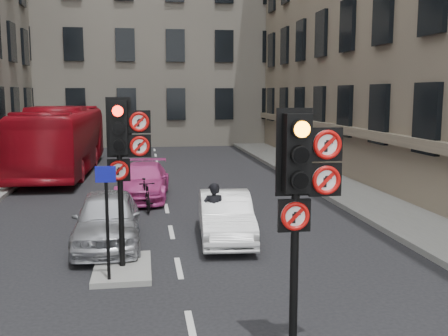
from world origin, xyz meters
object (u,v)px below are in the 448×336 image
object	(u,v)px
signal_far	(123,145)
bus_red	(62,140)
car_pink	(143,181)
car_silver	(107,219)
car_white	(226,216)
motorcycle	(146,195)
info_sign	(107,207)
motorcyclist	(214,213)
signal_near	(302,179)

from	to	relation	value
signal_far	bus_red	distance (m)	15.03
car_pink	car_silver	bearing A→B (deg)	-93.86
car_white	motorcycle	bearing A→B (deg)	123.15
car_white	info_sign	world-z (taller)	info_sign
info_sign	motorcyclist	bearing A→B (deg)	50.27
signal_near	car_white	distance (m)	6.40
car_white	motorcyclist	world-z (taller)	motorcyclist
signal_far	motorcycle	size ratio (longest dim) A/B	2.10
bus_red	motorcyclist	xyz separation A→B (m)	(5.51, -12.80, -0.80)
signal_near	car_white	xyz separation A→B (m)	(-0.13, 6.09, -1.97)
car_silver	motorcycle	bearing A→B (deg)	74.72
signal_near	car_silver	distance (m)	7.03
signal_near	car_pink	xyz separation A→B (m)	(-2.22, 11.89, -1.96)
info_sign	car_pink	bearing A→B (deg)	88.81
signal_far	bus_red	world-z (taller)	signal_far
car_silver	motorcycle	distance (m)	3.91
car_pink	signal_near	bearing A→B (deg)	-74.59
motorcycle	info_sign	distance (m)	6.74
car_pink	signal_far	bearing A→B (deg)	-87.92
car_white	car_pink	xyz separation A→B (m)	(-2.10, 5.80, 0.01)
car_silver	motorcyclist	bearing A→B (deg)	-5.66
signal_near	motorcycle	world-z (taller)	signal_near
car_white	bus_red	distance (m)	13.85
signal_near	bus_red	distance (m)	19.56
motorcycle	motorcyclist	world-z (taller)	motorcyclist
signal_far	motorcyclist	distance (m)	3.38
signal_near	car_pink	bearing A→B (deg)	100.59
car_white	motorcyclist	xyz separation A→B (m)	(-0.35, -0.30, 0.17)
car_silver	car_pink	world-z (taller)	car_silver
car_white	motorcyclist	bearing A→B (deg)	-135.55
signal_far	car_pink	world-z (taller)	signal_far
car_white	info_sign	bearing A→B (deg)	-129.52
car_white	motorcyclist	size ratio (longest dim) A/B	2.37
car_white	car_pink	bearing A→B (deg)	114.26
car_silver	motorcyclist	xyz separation A→B (m)	(2.64, -0.21, 0.10)
car_silver	info_sign	xyz separation A→B (m)	(0.20, -2.82, 0.91)
car_white	bus_red	world-z (taller)	bus_red
motorcycle	car_white	bearing A→B (deg)	-69.25
car_pink	motorcycle	size ratio (longest dim) A/B	2.51
signal_near	car_silver	world-z (taller)	signal_near
car_silver	signal_near	bearing A→B (deg)	-63.59
info_sign	motorcycle	bearing A→B (deg)	86.82
car_silver	bus_red	size ratio (longest dim) A/B	0.35
signal_near	car_pink	size ratio (longest dim) A/B	0.84
bus_red	info_sign	distance (m)	15.71
signal_far	car_silver	world-z (taller)	signal_far
signal_far	bus_red	bearing A→B (deg)	103.06
signal_far	car_silver	distance (m)	2.90
signal_near	signal_far	xyz separation A→B (m)	(-2.60, 4.00, 0.12)
car_pink	bus_red	size ratio (longest dim) A/B	0.38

